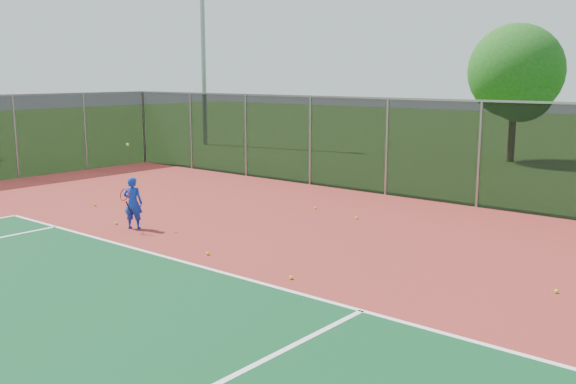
{
  "coord_description": "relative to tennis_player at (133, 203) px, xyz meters",
  "views": [
    {
      "loc": [
        7.28,
        -5.21,
        3.73
      ],
      "look_at": [
        -1.18,
        5.0,
        1.3
      ],
      "focal_mm": 40.0,
      "sensor_mm": 36.0,
      "label": 1
    }
  ],
  "objects": [
    {
      "name": "ground",
      "position": [
        5.37,
        -4.14,
        -0.67
      ],
      "size": [
        120.0,
        120.0,
        0.0
      ],
      "primitive_type": "plane",
      "color": "#2A5518",
      "rests_on": "ground"
    },
    {
      "name": "court_apron",
      "position": [
        5.37,
        -2.14,
        -0.66
      ],
      "size": [
        30.0,
        20.0,
        0.02
      ],
      "primitive_type": "cube",
      "color": "maroon",
      "rests_on": "ground"
    },
    {
      "name": "fence_back",
      "position": [
        5.37,
        7.86,
        0.9
      ],
      "size": [
        30.0,
        0.06,
        3.03
      ],
      "color": "black",
      "rests_on": "court_apron"
    },
    {
      "name": "tennis_player",
      "position": [
        0.0,
        0.0,
        0.0
      ],
      "size": [
        0.59,
        0.67,
        2.08
      ],
      "color": "#1233B1",
      "rests_on": "court_apron"
    },
    {
      "name": "practice_ball_0",
      "position": [
        2.02,
        4.7,
        -0.61
      ],
      "size": [
        0.07,
        0.07,
        0.07
      ],
      "primitive_type": "sphere",
      "color": "#CBE31A",
      "rests_on": "court_apron"
    },
    {
      "name": "practice_ball_1",
      "position": [
        3.62,
        4.36,
        -0.61
      ],
      "size": [
        0.07,
        0.07,
        0.07
      ],
      "primitive_type": "sphere",
      "color": "#CBE31A",
      "rests_on": "court_apron"
    },
    {
      "name": "practice_ball_2",
      "position": [
        9.48,
        1.73,
        -0.61
      ],
      "size": [
        0.07,
        0.07,
        0.07
      ],
      "primitive_type": "sphere",
      "color": "#CBE31A",
      "rests_on": "court_apron"
    },
    {
      "name": "practice_ball_4",
      "position": [
        5.48,
        -0.6,
        -0.61
      ],
      "size": [
        0.07,
        0.07,
        0.07
      ],
      "primitive_type": "sphere",
      "color": "#CBE31A",
      "rests_on": "court_apron"
    },
    {
      "name": "practice_ball_6",
      "position": [
        -0.7,
        -0.02,
        -0.61
      ],
      "size": [
        0.07,
        0.07,
        0.07
      ],
      "primitive_type": "sphere",
      "color": "#CBE31A",
      "rests_on": "court_apron"
    },
    {
      "name": "practice_ball_7",
      "position": [
        3.11,
        -0.47,
        -0.61
      ],
      "size": [
        0.07,
        0.07,
        0.07
      ],
      "primitive_type": "sphere",
      "color": "#CBE31A",
      "rests_on": "court_apron"
    },
    {
      "name": "practice_ball_8",
      "position": [
        -3.11,
        0.99,
        -0.61
      ],
      "size": [
        0.07,
        0.07,
        0.07
      ],
      "primitive_type": "sphere",
      "color": "#CBE31A",
      "rests_on": "court_apron"
    },
    {
      "name": "floodlight_nw",
      "position": [
        -13.03,
        14.58,
        6.62
      ],
      "size": [
        0.9,
        0.4,
        13.0
      ],
      "color": "gray",
      "rests_on": "ground"
    },
    {
      "name": "tree_back_left",
      "position": [
        2.54,
        18.08,
        3.03
      ],
      "size": [
        4.01,
        4.01,
        5.89
      ],
      "color": "#372614",
      "rests_on": "ground"
    }
  ]
}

